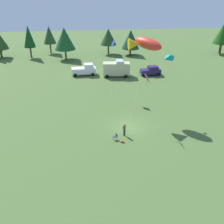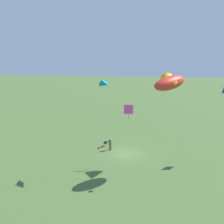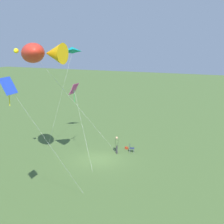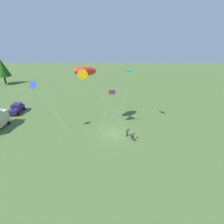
{
  "view_description": "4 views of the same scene",
  "coord_description": "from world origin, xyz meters",
  "px_view_note": "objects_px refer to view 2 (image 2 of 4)",
  "views": [
    {
      "loc": [
        -6.09,
        -30.37,
        17.6
      ],
      "look_at": [
        -2.29,
        0.22,
        2.25
      ],
      "focal_mm": 42.0,
      "sensor_mm": 36.0,
      "label": 1
    },
    {
      "loc": [
        32.31,
        1.32,
        14.44
      ],
      "look_at": [
        -2.12,
        -2.04,
        5.13
      ],
      "focal_mm": 42.0,
      "sensor_mm": 36.0,
      "label": 2
    },
    {
      "loc": [
        -11.83,
        25.17,
        11.08
      ],
      "look_at": [
        -1.83,
        1.05,
        5.01
      ],
      "focal_mm": 50.0,
      "sensor_mm": 36.0,
      "label": 3
    },
    {
      "loc": [
        -26.07,
        0.19,
        15.77
      ],
      "look_at": [
        0.36,
        0.34,
        3.86
      ],
      "focal_mm": 28.0,
      "sensor_mm": 36.0,
      "label": 4
    }
  ],
  "objects_px": {
    "backpack_on_grass": "(99,147)",
    "kite_large_fish": "(169,82)",
    "folding_chair": "(105,143)",
    "kite_delta_teal": "(102,82)",
    "kite_diamond_rainbow": "(129,110)",
    "person_kite_flyer": "(110,143)"
  },
  "relations": [
    {
      "from": "person_kite_flyer",
      "to": "kite_delta_teal",
      "type": "distance_m",
      "value": 10.39
    },
    {
      "from": "person_kite_flyer",
      "to": "kite_large_fish",
      "type": "distance_m",
      "value": 12.05
    },
    {
      "from": "backpack_on_grass",
      "to": "kite_large_fish",
      "type": "height_order",
      "value": "kite_large_fish"
    },
    {
      "from": "folding_chair",
      "to": "backpack_on_grass",
      "type": "distance_m",
      "value": 1.13
    },
    {
      "from": "backpack_on_grass",
      "to": "kite_delta_teal",
      "type": "xyz_separation_m",
      "value": [
        5.47,
        1.16,
        10.01
      ]
    },
    {
      "from": "folding_chair",
      "to": "backpack_on_grass",
      "type": "bearing_deg",
      "value": 117.46
    },
    {
      "from": "kite_delta_teal",
      "to": "kite_diamond_rainbow",
      "type": "relative_size",
      "value": 1.47
    },
    {
      "from": "kite_delta_teal",
      "to": "folding_chair",
      "type": "bearing_deg",
      "value": -176.31
    },
    {
      "from": "folding_chair",
      "to": "kite_delta_teal",
      "type": "relative_size",
      "value": 0.08
    },
    {
      "from": "kite_large_fish",
      "to": "kite_diamond_rainbow",
      "type": "distance_m",
      "value": 5.7
    },
    {
      "from": "person_kite_flyer",
      "to": "kite_delta_teal",
      "type": "height_order",
      "value": "kite_delta_teal"
    },
    {
      "from": "kite_diamond_rainbow",
      "to": "kite_delta_teal",
      "type": "bearing_deg",
      "value": -58.82
    },
    {
      "from": "kite_delta_teal",
      "to": "kite_diamond_rainbow",
      "type": "height_order",
      "value": "kite_delta_teal"
    },
    {
      "from": "kite_large_fish",
      "to": "backpack_on_grass",
      "type": "bearing_deg",
      "value": -116.28
    },
    {
      "from": "person_kite_flyer",
      "to": "kite_large_fish",
      "type": "bearing_deg",
      "value": -147.65
    },
    {
      "from": "backpack_on_grass",
      "to": "kite_large_fish",
      "type": "xyz_separation_m",
      "value": [
        4.24,
        8.59,
        9.95
      ]
    },
    {
      "from": "backpack_on_grass",
      "to": "kite_diamond_rainbow",
      "type": "height_order",
      "value": "kite_diamond_rainbow"
    },
    {
      "from": "person_kite_flyer",
      "to": "backpack_on_grass",
      "type": "height_order",
      "value": "person_kite_flyer"
    },
    {
      "from": "folding_chair",
      "to": "kite_diamond_rainbow",
      "type": "xyz_separation_m",
      "value": [
        4.43,
        3.38,
        6.07
      ]
    },
    {
      "from": "kite_large_fish",
      "to": "kite_delta_teal",
      "type": "bearing_deg",
      "value": -80.59
    },
    {
      "from": "backpack_on_grass",
      "to": "kite_large_fish",
      "type": "distance_m",
      "value": 13.82
    },
    {
      "from": "kite_delta_teal",
      "to": "kite_diamond_rainbow",
      "type": "xyz_separation_m",
      "value": [
        -1.8,
        2.97,
        -3.57
      ]
    }
  ]
}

